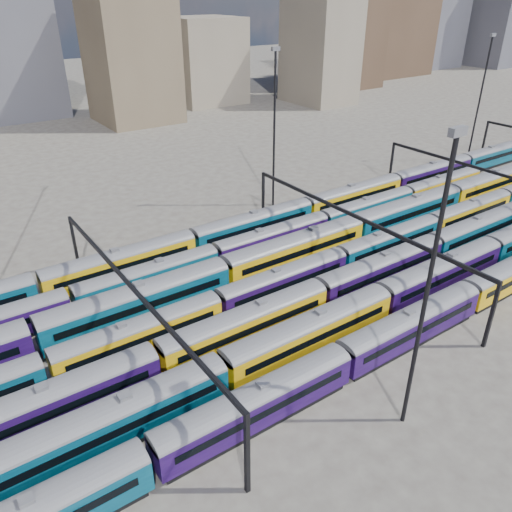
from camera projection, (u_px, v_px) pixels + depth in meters
ground at (291, 292)px, 62.02m from camera, size 500.00×500.00×0.00m
rake_0 at (411, 323)px, 52.00m from camera, size 137.21×2.87×4.82m
rake_1 at (382, 297)px, 56.00m from camera, size 125.11×3.05×5.14m
rake_2 at (157, 357)px, 46.99m from camera, size 121.58×2.97×4.99m
rake_3 at (284, 278)px, 60.29m from camera, size 129.61×2.71×4.55m
rake_4 at (295, 247)px, 66.57m from camera, size 111.41×3.26×5.50m
rake_5 at (215, 254)px, 65.61m from camera, size 112.95×2.76×4.63m
rake_6 at (307, 207)px, 79.14m from camera, size 122.90×3.00×5.05m
gantry_1 at (133, 296)px, 48.74m from camera, size 0.35×40.35×8.03m
gantry_2 at (354, 223)px, 63.83m from camera, size 0.35×40.35×8.03m
gantry_3 at (491, 178)px, 78.92m from camera, size 0.35×40.35×8.03m
mast_2 at (429, 284)px, 36.98m from camera, size 1.40×0.50×25.60m
mast_3 at (274, 124)px, 80.29m from camera, size 1.40×0.50×25.60m
mast_5 at (481, 95)px, 102.55m from camera, size 1.40×0.50×25.60m
skyline at (338, 27)px, 181.27m from camera, size 399.22×60.48×50.03m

